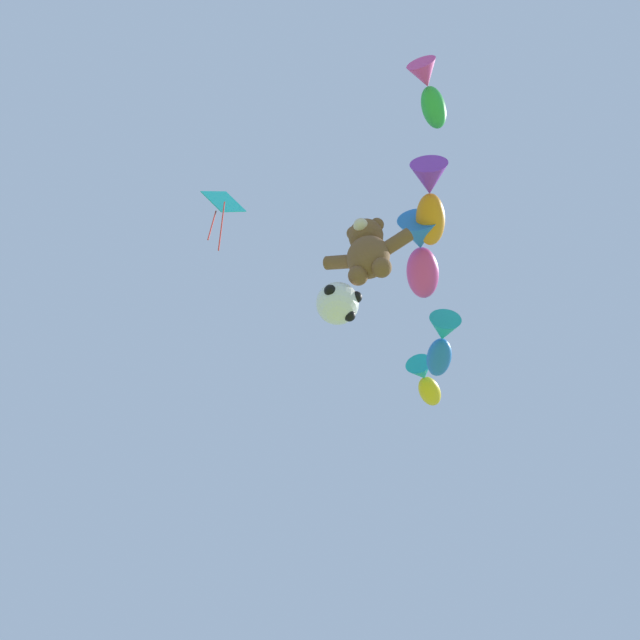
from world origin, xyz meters
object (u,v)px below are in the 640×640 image
(teddy_bear_kite, at_px, (367,250))
(diamond_kite, at_px, (223,205))
(fish_kite_magenta, at_px, (421,254))
(fish_kite_goldfin, at_px, (426,381))
(soccer_ball_kite, at_px, (338,303))
(fish_kite_tangerine, at_px, (430,200))
(fish_kite_emerald, at_px, (429,91))
(fish_kite_cobalt, at_px, (441,344))

(teddy_bear_kite, relative_size, diamond_kite, 0.71)
(fish_kite_magenta, distance_m, fish_kite_goldfin, 4.37)
(soccer_ball_kite, height_order, diamond_kite, diamond_kite)
(fish_kite_tangerine, xyz_separation_m, fish_kite_goldfin, (-1.73, 5.53, 0.21))
(teddy_bear_kite, relative_size, fish_kite_tangerine, 0.92)
(fish_kite_tangerine, bearing_deg, fish_kite_magenta, 114.37)
(teddy_bear_kite, xyz_separation_m, fish_kite_tangerine, (1.46, 0.24, 1.48))
(fish_kite_emerald, height_order, fish_kite_tangerine, fish_kite_emerald)
(soccer_ball_kite, distance_m, diamond_kite, 4.43)
(teddy_bear_kite, relative_size, fish_kite_cobalt, 0.97)
(teddy_bear_kite, distance_m, fish_kite_tangerine, 2.09)
(fish_kite_emerald, xyz_separation_m, fish_kite_goldfin, (-2.40, 7.67, -0.13))
(fish_kite_goldfin, bearing_deg, fish_kite_cobalt, -64.11)
(teddy_bear_kite, height_order, fish_kite_emerald, fish_kite_emerald)
(teddy_bear_kite, xyz_separation_m, fish_kite_magenta, (0.86, 1.55, 1.53))
(fish_kite_magenta, bearing_deg, soccer_ball_kite, -139.56)
(fish_kite_emerald, bearing_deg, fish_kite_tangerine, 107.30)
(teddy_bear_kite, distance_m, fish_kite_emerald, 3.38)
(diamond_kite, bearing_deg, fish_kite_tangerine, 15.34)
(fish_kite_cobalt, bearing_deg, diamond_kite, -126.27)
(fish_kite_tangerine, height_order, fish_kite_magenta, fish_kite_magenta)
(diamond_kite, bearing_deg, fish_kite_magenta, 32.83)
(soccer_ball_kite, xyz_separation_m, diamond_kite, (-2.36, -1.19, 3.55))
(soccer_ball_kite, bearing_deg, fish_kite_emerald, -35.97)
(fish_kite_cobalt, height_order, fish_kite_goldfin, fish_kite_goldfin)
(soccer_ball_kite, distance_m, fish_kite_magenta, 3.44)
(fish_kite_emerald, xyz_separation_m, diamond_kite, (-5.23, 0.89, 0.55))
(teddy_bear_kite, relative_size, soccer_ball_kite, 2.12)
(fish_kite_emerald, bearing_deg, diamond_kite, 170.35)
(fish_kite_tangerine, relative_size, diamond_kite, 0.77)
(diamond_kite, bearing_deg, soccer_ball_kite, 26.77)
(teddy_bear_kite, relative_size, fish_kite_magenta, 0.83)
(fish_kite_cobalt, bearing_deg, fish_kite_tangerine, -76.92)
(fish_kite_cobalt, xyz_separation_m, fish_kite_goldfin, (-0.85, 1.76, 0.62))
(fish_kite_goldfin, xyz_separation_m, diamond_kite, (-2.84, -6.78, 0.68))
(fish_kite_cobalt, relative_size, diamond_kite, 0.73)
(teddy_bear_kite, height_order, fish_kite_cobalt, fish_kite_cobalt)
(fish_kite_tangerine, distance_m, fish_kite_magenta, 1.44)
(fish_kite_tangerine, relative_size, fish_kite_magenta, 0.91)
(fish_kite_emerald, bearing_deg, soccer_ball_kite, 144.03)
(teddy_bear_kite, relative_size, fish_kite_emerald, 1.37)
(fish_kite_magenta, bearing_deg, fish_kite_goldfin, 105.07)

